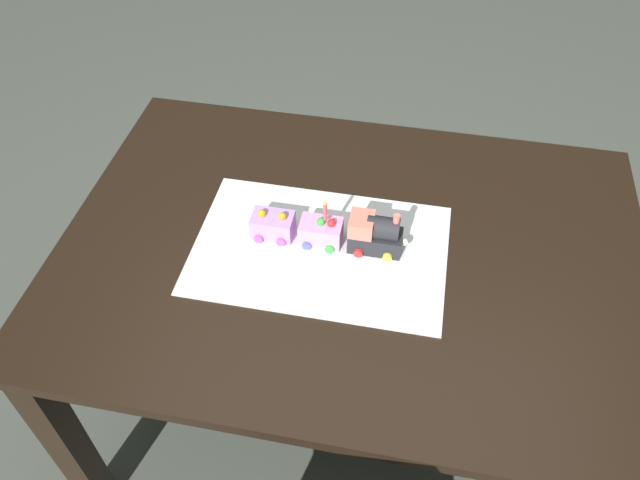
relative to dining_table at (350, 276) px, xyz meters
The scene contains 7 objects.
ground_plane 0.63m from the dining_table, ahead, with size 8.00×8.00×0.00m, color #474C44.
dining_table is the anchor object (origin of this frame).
cake_board 0.13m from the dining_table, 17.63° to the left, with size 0.60×0.40×0.00m, color silver.
cake_locomotive 0.17m from the dining_table, behind, with size 0.14×0.08×0.12m.
cake_car_tanker_bubblegum 0.16m from the dining_table, ahead, with size 0.10×0.08×0.07m.
cake_car_hopper_lavender 0.24m from the dining_table, ahead, with size 0.10×0.08×0.07m.
birthday_candle 0.22m from the dining_table, ahead, with size 0.01×0.01×0.06m.
Camera 1 is at (-0.12, 1.01, 1.85)m, focal length 35.20 mm.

